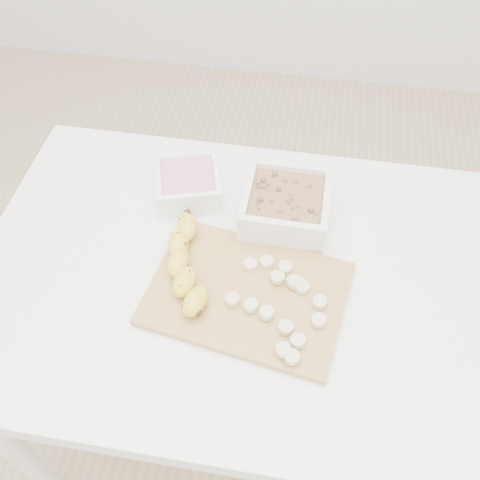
% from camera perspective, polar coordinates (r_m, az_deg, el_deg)
% --- Properties ---
extents(ground, '(3.50, 3.50, 0.00)m').
position_cam_1_polar(ground, '(1.68, -0.18, -18.33)').
color(ground, '#C6AD89').
rests_on(ground, ground).
extents(table, '(1.00, 0.70, 0.75)m').
position_cam_1_polar(table, '(1.09, -0.26, -6.35)').
color(table, white).
rests_on(table, ground).
extents(bowl_yogurt, '(0.16, 0.16, 0.06)m').
position_cam_1_polar(bowl_yogurt, '(1.12, -5.52, 5.95)').
color(bowl_yogurt, white).
rests_on(bowl_yogurt, table).
extents(bowl_granola, '(0.17, 0.17, 0.08)m').
position_cam_1_polar(bowl_granola, '(1.06, 4.90, 3.66)').
color(bowl_granola, white).
rests_on(bowl_granola, table).
extents(cutting_board, '(0.38, 0.30, 0.01)m').
position_cam_1_polar(cutting_board, '(0.97, 0.78, -5.73)').
color(cutting_board, '#A68146').
rests_on(cutting_board, table).
extents(banana, '(0.09, 0.23, 0.04)m').
position_cam_1_polar(banana, '(0.98, -5.69, -2.66)').
color(banana, yellow).
rests_on(banana, cutting_board).
extents(banana_slices, '(0.18, 0.21, 0.02)m').
position_cam_1_polar(banana_slices, '(0.95, 4.54, -6.53)').
color(banana_slices, beige).
rests_on(banana_slices, cutting_board).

